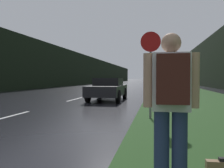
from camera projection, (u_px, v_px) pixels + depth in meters
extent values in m
cube|color=#26471E|center=(170.00, 86.00, 38.61)|extent=(6.00, 240.00, 0.02)
cube|color=silver|center=(4.00, 118.00, 7.68)|extent=(0.12, 3.00, 0.01)
cube|color=silver|center=(76.00, 99.00, 14.56)|extent=(0.12, 3.00, 0.01)
cube|color=silver|center=(101.00, 92.00, 21.44)|extent=(0.12, 3.00, 0.01)
cube|color=black|center=(86.00, 70.00, 51.52)|extent=(2.00, 140.00, 5.99)
cube|color=black|center=(198.00, 67.00, 47.26)|extent=(2.00, 140.00, 7.13)
cylinder|color=slate|center=(150.00, 85.00, 7.47)|extent=(0.07, 0.07, 2.12)
cylinder|color=#B71414|center=(151.00, 42.00, 7.43)|extent=(0.63, 0.02, 0.63)
cylinder|color=navy|center=(162.00, 150.00, 2.74)|extent=(0.18, 0.18, 0.92)
cylinder|color=navy|center=(180.00, 151.00, 2.71)|extent=(0.18, 0.18, 0.92)
cube|color=white|center=(171.00, 82.00, 2.71)|extent=(0.42, 0.24, 0.66)
sphere|color=tan|center=(171.00, 43.00, 2.70)|extent=(0.23, 0.23, 0.23)
cylinder|color=tan|center=(148.00, 80.00, 2.75)|extent=(0.10, 0.10, 0.62)
cylinder|color=tan|center=(195.00, 80.00, 2.66)|extent=(0.10, 0.10, 0.62)
cube|color=#471E19|center=(172.00, 79.00, 2.50)|extent=(0.34, 0.18, 0.53)
cube|color=black|center=(108.00, 90.00, 13.80)|extent=(1.73, 4.28, 0.56)
cube|color=black|center=(109.00, 82.00, 14.00)|extent=(1.47, 1.92, 0.43)
cylinder|color=black|center=(118.00, 96.00, 12.36)|extent=(0.20, 0.69, 0.69)
cylinder|color=black|center=(88.00, 96.00, 12.66)|extent=(0.20, 0.69, 0.69)
cylinder|color=black|center=(125.00, 93.00, 14.96)|extent=(0.20, 0.69, 0.69)
cylinder|color=black|center=(99.00, 93.00, 15.26)|extent=(0.20, 0.69, 0.69)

